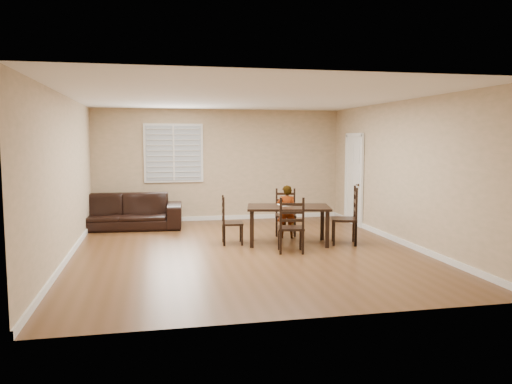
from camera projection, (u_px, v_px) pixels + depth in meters
ground at (246, 250)px, 8.91m from camera, size 7.00×7.00×0.00m
room at (245, 149)px, 8.90m from camera, size 6.04×7.04×2.72m
dining_table at (288, 211)px, 9.41m from camera, size 1.68×1.16×0.72m
chair_near at (285, 214)px, 10.41m from camera, size 0.51×0.49×0.96m
chair_far at (291, 228)px, 8.61m from camera, size 0.51×0.49×0.99m
chair_left at (227, 222)px, 9.42m from camera, size 0.42×0.45×0.92m
chair_right at (351, 218)px, 9.41m from camera, size 0.59×0.61×1.09m
child at (287, 212)px, 9.97m from camera, size 0.44×0.34×1.07m
napkin at (288, 205)px, 9.57m from camera, size 0.35×0.35×0.00m
donut at (289, 204)px, 9.57m from camera, size 0.10×0.10×0.04m
sofa at (121, 211)px, 11.04m from camera, size 2.70×1.21×0.77m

